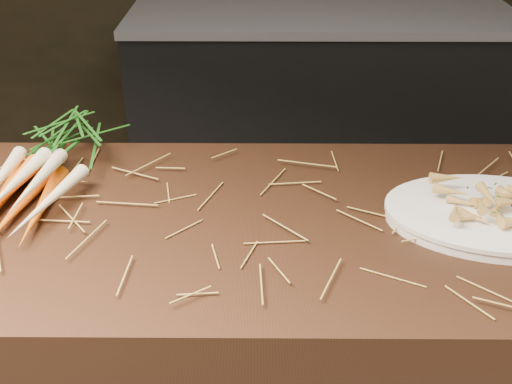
% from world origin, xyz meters
% --- Properties ---
extents(main_counter, '(2.40, 0.70, 0.90)m').
position_xyz_m(main_counter, '(0.00, 0.30, 0.45)').
color(main_counter, black).
rests_on(main_counter, ground).
extents(back_counter, '(1.82, 0.62, 0.84)m').
position_xyz_m(back_counter, '(0.30, 2.18, 0.42)').
color(back_counter, black).
rests_on(back_counter, ground).
extents(straw_bedding, '(1.40, 0.60, 0.02)m').
position_xyz_m(straw_bedding, '(0.00, 0.30, 0.91)').
color(straw_bedding, olive).
rests_on(straw_bedding, main_counter).
extents(root_veg_bunch, '(0.20, 0.54, 0.10)m').
position_xyz_m(root_veg_bunch, '(-0.46, 0.46, 0.95)').
color(root_veg_bunch, '#D75902').
rests_on(root_veg_bunch, main_counter).
extents(serving_platter, '(0.47, 0.34, 0.02)m').
position_xyz_m(serving_platter, '(0.48, 0.29, 0.91)').
color(serving_platter, white).
rests_on(serving_platter, main_counter).
extents(roasted_veg_heap, '(0.23, 0.18, 0.05)m').
position_xyz_m(roasted_veg_heap, '(0.48, 0.29, 0.95)').
color(roasted_veg_heap, olive).
rests_on(roasted_veg_heap, serving_platter).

